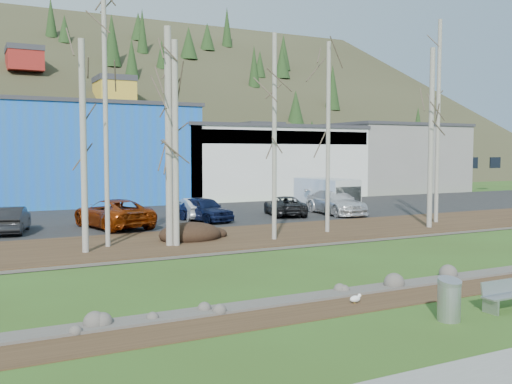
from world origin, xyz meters
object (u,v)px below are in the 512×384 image
car_2 (113,213)px  car_4 (192,208)px  litter_bin (449,302)px  car_5 (285,206)px  bench_intact (507,295)px  car_3 (204,209)px  seagull (355,299)px  car_6 (336,202)px  van_white (328,195)px  car_1 (11,220)px

car_2 → car_4: (5.42, 2.07, -0.14)m
litter_bin → car_5: car_5 is taller
bench_intact → car_3: size_ratio=0.38×
seagull → car_2: size_ratio=0.07×
litter_bin → car_5: 23.16m
car_3 → car_5: (5.87, 0.52, -0.10)m
car_4 → car_5: 6.12m
litter_bin → seagull: litter_bin is taller
bench_intact → car_2: 21.61m
car_3 → car_5: size_ratio=0.94×
seagull → car_2: bearing=103.9°
car_3 → car_6: (9.33, -0.32, 0.06)m
seagull → van_white: (13.01, 20.53, 1.12)m
litter_bin → car_2: (-3.73, 20.81, 0.43)m
litter_bin → car_3: car_3 is taller
litter_bin → car_1: car_1 is taller
car_5 → car_6: 3.57m
seagull → car_6: (12.33, 18.62, 0.78)m
car_4 → van_white: bearing=-176.3°
car_4 → car_3: bearing=99.6°
car_4 → bench_intact: bearing=94.8°
car_3 → car_6: bearing=-15.1°
car_4 → car_1: bearing=13.0°
litter_bin → car_4: bearing=85.8°
bench_intact → car_3: car_3 is taller
car_5 → car_4: bearing=6.9°
car_2 → car_4: car_2 is taller
car_3 → van_white: bearing=-4.1°
van_white → car_2: bearing=-173.5°
car_2 → car_6: 14.92m
car_5 → car_2: bearing=21.8°
seagull → car_3: 19.19m
car_2 → car_5: car_2 is taller
car_4 → litter_bin: bearing=89.4°
car_4 → car_5: (6.03, -1.05, -0.02)m
car_1 → car_4: bearing=-158.4°
seagull → car_2: car_2 is taller
bench_intact → seagull: bench_intact is taller
seagull → car_5: size_ratio=0.09×
seagull → car_4: (2.84, 20.50, 0.64)m
car_4 → car_6: car_6 is taller
car_2 → seagull: bearing=85.1°
car_6 → car_4: bearing=172.6°
seagull → bench_intact: bearing=-29.6°
car_1 → car_5: size_ratio=0.91×
bench_intact → litter_bin: size_ratio=1.63×
seagull → car_2: (-2.58, 18.44, 0.77)m
car_3 → bench_intact: bearing=-102.4°
seagull → car_6: 22.35m
car_5 → car_1: bearing=19.1°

